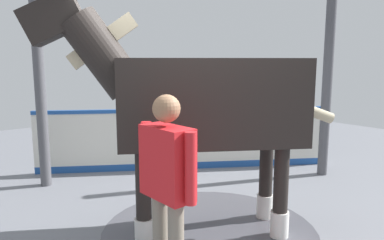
{
  "coord_description": "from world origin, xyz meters",
  "views": [
    {
      "loc": [
        2.53,
        3.02,
        1.89
      ],
      "look_at": [
        0.47,
        0.41,
        1.36
      ],
      "focal_mm": 33.84,
      "sensor_mm": 36.0,
      "label": 1
    }
  ],
  "objects": [
    {
      "name": "ground_plane",
      "position": [
        0.0,
        0.0,
        -0.01
      ],
      "size": [
        16.0,
        16.0,
        0.02
      ],
      "primitive_type": "cube",
      "color": "slate"
    },
    {
      "name": "wet_patch",
      "position": [
        -0.03,
        0.11,
        0.0
      ],
      "size": [
        2.43,
        2.43,
        0.0
      ],
      "primitive_type": "cylinder",
      "color": "#4C4C54",
      "rests_on": "ground"
    },
    {
      "name": "barrier_wall",
      "position": [
        -1.28,
        -1.96,
        0.5
      ],
      "size": [
        4.48,
        2.77,
        1.08
      ],
      "color": "silver",
      "rests_on": "ground"
    },
    {
      "name": "roof_post_near",
      "position": [
        0.97,
        -2.61,
        1.46
      ],
      "size": [
        0.16,
        0.16,
        2.92
      ],
      "primitive_type": "cylinder",
      "color": "#4C4C51",
      "rests_on": "ground"
    },
    {
      "name": "roof_post_far",
      "position": [
        -2.89,
        -0.26,
        1.46
      ],
      "size": [
        0.16,
        0.16,
        2.92
      ],
      "primitive_type": "cylinder",
      "color": "#4C4C51",
      "rests_on": "ground"
    },
    {
      "name": "horse",
      "position": [
        0.08,
        0.04,
        1.46
      ],
      "size": [
        2.94,
        1.99,
        2.6
      ],
      "rotation": [
        0.0,
        0.0,
        -0.55
      ],
      "color": "black",
      "rests_on": "ground"
    },
    {
      "name": "handler",
      "position": [
        0.96,
        0.72,
        0.95
      ],
      "size": [
        0.24,
        0.67,
        1.65
      ],
      "rotation": [
        0.0,
        0.0,
        3.18
      ],
      "color": "#47331E",
      "rests_on": "ground"
    }
  ]
}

